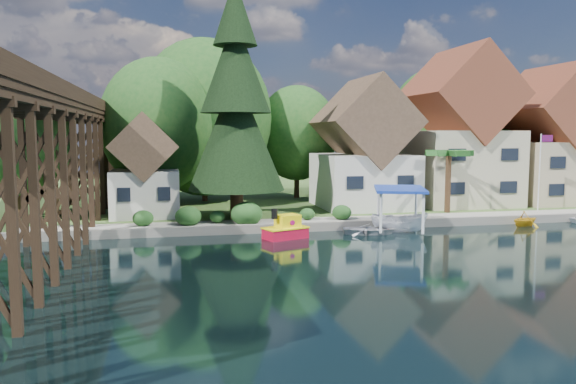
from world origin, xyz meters
The scene contains 18 objects.
ground centered at (0.00, 0.00, 0.00)m, with size 140.00×140.00×0.00m, color black.
bank centered at (0.00, 34.00, 0.25)m, with size 140.00×52.00×0.50m, color #355321.
seawall centered at (4.00, 8.00, 0.31)m, with size 60.00×0.40×0.62m, color slate.
promenade centered at (6.00, 9.30, 0.53)m, with size 50.00×2.60×0.06m, color gray.
trestle_bridge centered at (-16.00, 5.17, 5.35)m, with size 4.12×44.18×9.30m.
house_left centered at (7.00, 16.00, 5.14)m, with size 7.64×8.64×11.02m.
house_center centered at (16.00, 16.50, 6.42)m, with size 8.65×9.18×13.89m.
house_right centered at (25.00, 16.00, 5.78)m, with size 8.15×8.64×12.45m.
shed centered at (-11.00, 14.50, 3.83)m, with size 5.09×5.40×7.85m.
bg_trees centered at (1.00, 21.25, 7.29)m, with size 49.90×13.30×10.57m.
shrubs centered at (-4.60, 9.26, 1.23)m, with size 15.76×2.47×1.70m.
conifer centered at (-4.37, 11.71, 8.86)m, with size 7.05×7.05×17.37m.
palm_tree centered at (12.45, 11.42, 5.08)m, with size 4.86×4.86×5.25m.
flagpole centered at (19.89, 10.21, 4.32)m, with size 0.96×0.26×6.23m.
tugboat centered at (-1.90, 5.73, 0.61)m, with size 3.18×2.44×2.04m.
boat_white_a centered at (3.97, 6.16, 0.37)m, with size 2.55×3.58×0.74m, color silver.
boat_canopy centered at (6.16, 6.27, 1.32)m, with size 4.66×5.60×3.09m.
boat_yellow centered at (16.29, 6.84, 0.62)m, with size 2.04×2.36×1.24m, color gold.
Camera 1 is at (-9.21, -29.33, 6.79)m, focal length 35.00 mm.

